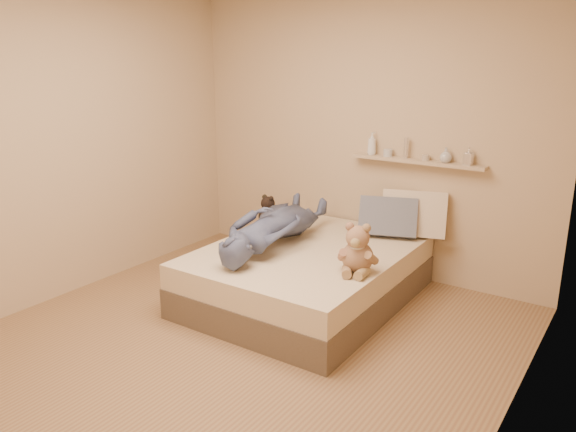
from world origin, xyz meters
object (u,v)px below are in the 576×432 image
Objects in this scene: pillow_grey at (388,217)px; game_console at (242,248)px; pillow_cream at (414,214)px; person at (272,225)px; wall_shelf at (416,161)px; teddy_bear at (357,252)px; dark_plush at (269,213)px; bed at (307,274)px.

game_console is at bearing -116.38° from pillow_grey.
pillow_cream is 0.38× the size of person.
pillow_grey is 0.55m from wall_shelf.
teddy_bear is 0.26× the size of person.
pillow_grey is (1.04, 0.36, 0.04)m from dark_plush.
bed is 3.80× the size of pillow_grey.
person is (-0.70, -0.77, 0.00)m from pillow_grey.
teddy_bear reaches higher than game_console.
pillow_grey is 0.42× the size of wall_shelf.
pillow_cream reaches higher than teddy_bear.
teddy_bear is (0.58, -0.24, 0.39)m from bed.
pillow_grey is at bearing 19.08° from dark_plush.
dark_plush is 0.60× the size of pillow_grey.
wall_shelf is (0.84, 0.99, 0.48)m from person.
pillow_cream is 0.46m from wall_shelf.
wall_shelf reaches higher than person.
teddy_bear is at bearing -79.34° from pillow_grey.
wall_shelf is at bearing 58.82° from bed.
game_console is 1.63m from pillow_cream.
wall_shelf is (1.18, 0.58, 0.52)m from dark_plush.
person is at bearing -132.30° from pillow_grey.
person reaches higher than bed.
bed is at bearing -121.18° from wall_shelf.
game_console is 0.11× the size of person.
teddy_bear is at bearing -22.38° from bed.
pillow_grey reaches higher than game_console.
pillow_grey is at bearing -139.51° from person.
person reaches higher than game_console.
wall_shelf is (-0.03, 1.15, 0.49)m from teddy_bear.
pillow_cream is at bearing 22.24° from dark_plush.
bed is 0.50m from person.
pillow_cream reaches higher than pillow_grey.
pillow_cream is at bearing -141.35° from person.
pillow_grey is at bearing 100.66° from teddy_bear.
game_console is 1.41m from pillow_grey.
pillow_cream is 1.27m from person.
pillow_cream reaches higher than person.
pillow_cream reaches higher than game_console.
pillow_grey is 1.04m from person.
wall_shelf is at bearing -137.64° from person.
teddy_bear is 0.70× the size of pillow_cream.
bed is 12.30× the size of game_console.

